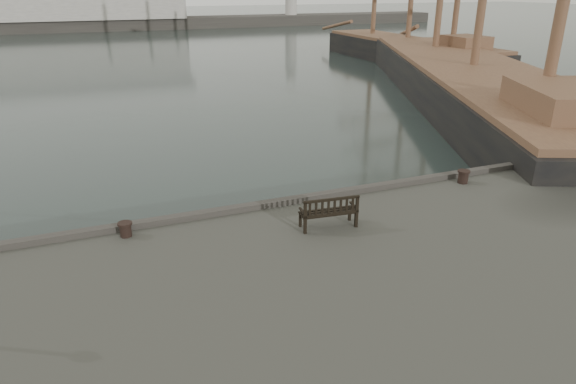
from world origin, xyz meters
The scene contains 7 objects.
ground centered at (0.00, 0.00, 0.00)m, with size 400.00×400.00×0.00m, color black.
breakwater centered at (-4.56, 92.00, 4.30)m, with size 140.00×9.50×12.20m.
bench centered at (0.64, -2.14, 1.86)m, with size 1.67×0.72×0.93m.
bollard_left centered at (-4.73, -0.59, 1.76)m, with size 0.39×0.39×0.41m, color black.
bollard_right centered at (6.50, -0.74, 1.79)m, with size 0.43×0.43×0.45m, color black.
tall_ship_main centered at (20.41, 15.18, 0.77)m, with size 23.87×40.68×30.62m.
tall_ship_far centered at (27.70, 33.95, 0.75)m, with size 5.80×26.29×22.50m.
Camera 1 is at (-5.30, -13.86, 7.94)m, focal length 32.00 mm.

